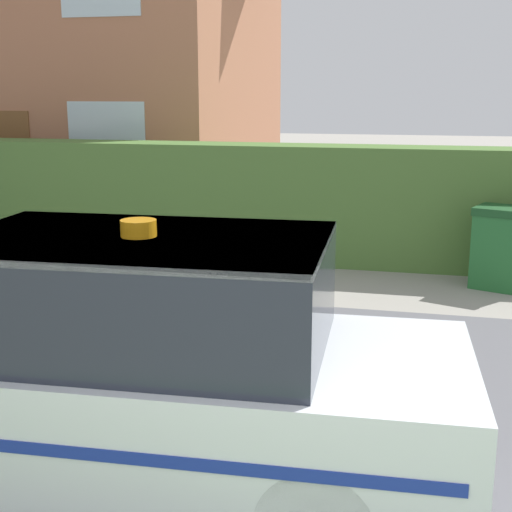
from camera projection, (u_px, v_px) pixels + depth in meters
road_strip at (367, 415)px, 5.49m from camera, size 28.00×5.45×0.01m
garden_hedge at (294, 203)px, 10.35m from camera, size 14.30×0.80×1.69m
police_car at (120, 369)px, 4.41m from camera, size 4.45×1.78×1.70m
house_left at (82, 23)px, 15.24m from camera, size 7.69×7.05×7.58m
wheelie_bin at (502, 247)px, 8.95m from camera, size 0.82×0.76×1.04m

